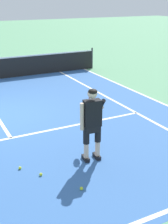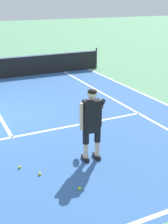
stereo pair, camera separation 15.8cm
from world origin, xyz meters
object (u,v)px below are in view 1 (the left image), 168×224
tennis_ball_near_feet (41,174)px  tennis_ball_by_baseline (20,168)px  tennis_player (92,120)px  tennis_ball_mid_court (81,189)px

tennis_ball_near_feet → tennis_ball_by_baseline: size_ratio=1.00×
tennis_player → tennis_ball_mid_court: (-0.75, -0.96, -0.96)m
tennis_player → tennis_ball_mid_court: size_ratio=25.95×
tennis_player → tennis_ball_near_feet: size_ratio=25.95×
tennis_ball_near_feet → tennis_ball_mid_court: same height
tennis_player → tennis_ball_near_feet: bearing=-174.5°
tennis_player → tennis_ball_mid_court: 1.55m
tennis_player → tennis_ball_by_baseline: (-1.61, 0.32, -0.96)m
tennis_player → tennis_ball_by_baseline: tennis_player is taller
tennis_ball_mid_court → tennis_player: bearing=52.1°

